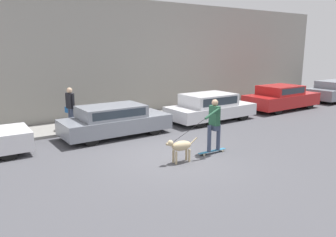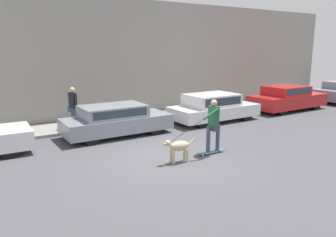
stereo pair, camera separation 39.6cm
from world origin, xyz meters
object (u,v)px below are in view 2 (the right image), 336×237
object	(u,v)px
parked_car_3	(287,98)
dog	(178,147)
pedestrian_with_bag	(73,105)
parked_car_2	(213,108)
fire_hydrant	(303,98)
skateboarder	(213,123)
parked_car_1	(116,120)

from	to	relation	value
parked_car_3	dog	distance (m)	10.40
pedestrian_with_bag	parked_car_2	bearing A→B (deg)	-30.88
parked_car_3	dog	xyz separation A→B (m)	(-9.66, -3.84, -0.16)
pedestrian_with_bag	fire_hydrant	size ratio (longest dim) A/B	2.37
pedestrian_with_bag	parked_car_3	bearing A→B (deg)	-24.04
parked_car_2	pedestrian_with_bag	size ratio (longest dim) A/B	2.51
parked_car_2	dog	xyz separation A→B (m)	(-4.49, -3.84, -0.14)
dog	skateboarder	distance (m)	1.49
parked_car_1	parked_car_3	world-z (taller)	parked_car_3
parked_car_1	parked_car_3	xyz separation A→B (m)	(10.01, 0.00, 0.05)
skateboarder	parked_car_1	bearing A→B (deg)	-62.96
parked_car_3	pedestrian_with_bag	size ratio (longest dim) A/B	2.66
parked_car_3	dog	size ratio (longest dim) A/B	4.17
pedestrian_with_bag	fire_hydrant	bearing A→B (deg)	-19.28
parked_car_1	pedestrian_with_bag	world-z (taller)	pedestrian_with_bag
fire_hydrant	dog	bearing A→B (deg)	-159.04
parked_car_2	dog	bearing A→B (deg)	-140.29
parked_car_3	skateboarder	distance (m)	9.08
parked_car_1	pedestrian_with_bag	bearing A→B (deg)	125.75
parked_car_1	fire_hydrant	bearing A→B (deg)	3.20
parked_car_1	fire_hydrant	world-z (taller)	parked_car_1
parked_car_2	pedestrian_with_bag	distance (m)	6.26
skateboarder	pedestrian_with_bag	xyz separation A→B (m)	(-2.93, 5.36, 0.06)
fire_hydrant	pedestrian_with_bag	bearing A→B (deg)	176.49
parked_car_3	skateboarder	xyz separation A→B (m)	(-8.27, -3.74, 0.36)
parked_car_1	pedestrian_with_bag	xyz separation A→B (m)	(-1.19, 1.63, 0.47)
parked_car_1	dog	distance (m)	3.86
parked_car_3	fire_hydrant	xyz separation A→B (m)	(2.44, 0.79, -0.27)
skateboarder	fire_hydrant	xyz separation A→B (m)	(10.71, 4.53, -0.64)
parked_car_1	skateboarder	bearing A→B (deg)	-65.51
parked_car_3	fire_hydrant	distance (m)	2.57
pedestrian_with_bag	skateboarder	bearing A→B (deg)	-77.15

